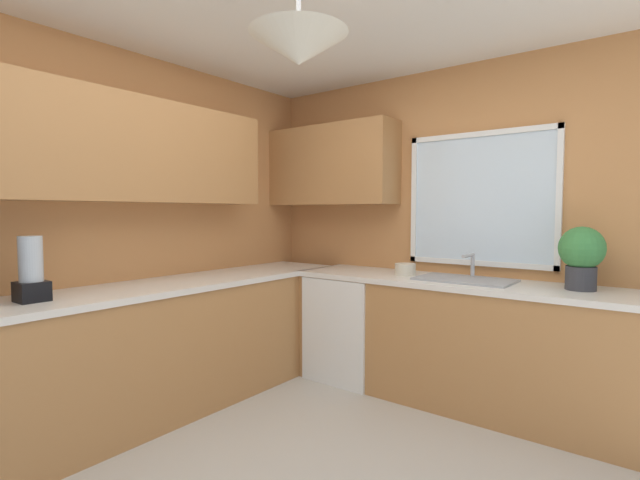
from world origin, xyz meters
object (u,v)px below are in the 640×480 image
bowl (405,269)px  blender_appliance (31,272)px  potted_plant (582,254)px  dishwasher (352,326)px  sink_assembly (465,279)px

bowl → blender_appliance: 2.48m
potted_plant → blender_appliance: 3.24m
bowl → blender_appliance: size_ratio=0.44×
dishwasher → bowl: (0.47, 0.03, 0.51)m
potted_plant → blender_appliance: (-2.32, -2.26, -0.07)m
bowl → sink_assembly: bearing=0.7°
dishwasher → sink_assembly: 1.06m
bowl → blender_appliance: blender_appliance is taller
blender_appliance → dishwasher: bearing=73.1°
dishwasher → potted_plant: (1.66, 0.08, 0.70)m
dishwasher → blender_appliance: 2.36m
potted_plant → bowl: size_ratio=2.50×
sink_assembly → blender_appliance: blender_appliance is taller
potted_plant → blender_appliance: potted_plant is taller
dishwasher → potted_plant: bearing=2.8°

